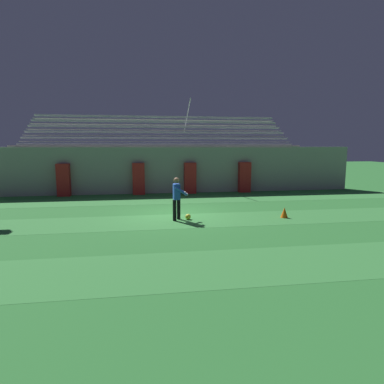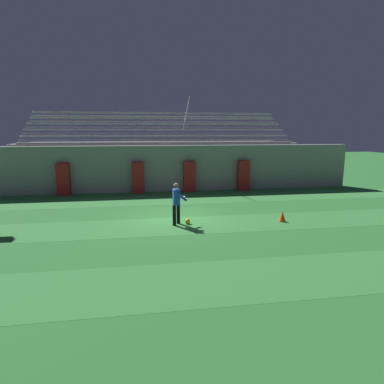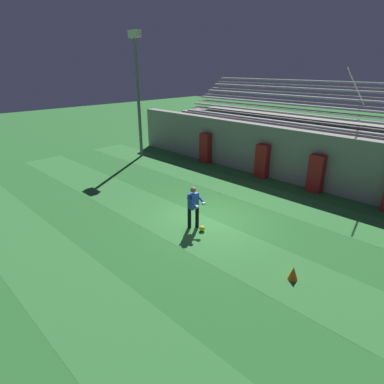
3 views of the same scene
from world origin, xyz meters
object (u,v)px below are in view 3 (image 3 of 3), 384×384
at_px(floodlight_pole, 137,80).
at_px(soccer_ball, 202,229).
at_px(goalkeeper, 194,205).
at_px(padding_pillar_gate_right, 316,174).
at_px(traffic_cone, 293,273).
at_px(padding_pillar_far_left, 205,148).
at_px(padding_pillar_gate_left, 262,161).

xyz_separation_m(floodlight_pole, soccer_ball, (10.42, -4.97, -4.87)).
distance_m(floodlight_pole, goalkeeper, 11.86).
relative_size(padding_pillar_gate_right, traffic_cone, 4.43).
xyz_separation_m(padding_pillar_far_left, traffic_cone, (10.10, -7.18, -0.72)).
bearing_deg(traffic_cone, floodlight_pole, 159.89).
bearing_deg(floodlight_pole, traffic_cone, -20.11).
bearing_deg(goalkeeper, padding_pillar_far_left, 129.86).
bearing_deg(traffic_cone, padding_pillar_gate_left, 129.22).
bearing_deg(padding_pillar_gate_right, soccer_ball, -99.03).
distance_m(goalkeeper, traffic_cone, 4.39).
height_order(padding_pillar_gate_right, traffic_cone, padding_pillar_gate_right).
bearing_deg(padding_pillar_gate_right, padding_pillar_gate_left, 180.00).
bearing_deg(floodlight_pole, goalkeeper, -26.54).
bearing_deg(padding_pillar_gate_left, padding_pillar_far_left, 180.00).
xyz_separation_m(padding_pillar_gate_right, floodlight_pole, (-11.52, -1.94, 4.05)).
xyz_separation_m(padding_pillar_gate_left, padding_pillar_gate_right, (3.07, 0.00, 0.00)).
height_order(padding_pillar_gate_left, floodlight_pole, floodlight_pole).
xyz_separation_m(goalkeeper, traffic_cone, (4.32, -0.25, -0.74)).
height_order(padding_pillar_gate_left, traffic_cone, padding_pillar_gate_left).
height_order(goalkeeper, traffic_cone, goalkeeper).
height_order(padding_pillar_gate_right, floodlight_pole, floodlight_pole).
bearing_deg(floodlight_pole, padding_pillar_far_left, 24.76).
bearing_deg(padding_pillar_gate_right, padding_pillar_far_left, 180.00).
distance_m(padding_pillar_gate_right, soccer_ball, 7.04).
bearing_deg(soccer_ball, traffic_cone, -3.97).
bearing_deg(padding_pillar_far_left, traffic_cone, -35.40).
bearing_deg(goalkeeper, traffic_cone, -3.31).
bearing_deg(traffic_cone, padding_pillar_gate_right, 111.21).
xyz_separation_m(goalkeeper, soccer_ball, (0.43, 0.02, -0.84)).
xyz_separation_m(floodlight_pole, traffic_cone, (14.30, -5.24, -4.77)).
height_order(padding_pillar_far_left, traffic_cone, padding_pillar_far_left).
bearing_deg(floodlight_pole, padding_pillar_gate_left, 12.93).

